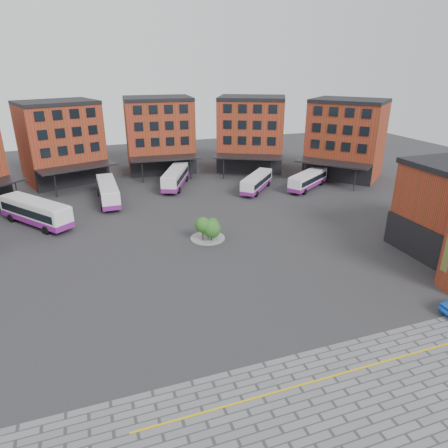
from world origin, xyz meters
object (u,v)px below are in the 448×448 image
object	(u,v)px
tree_island	(209,228)
bus_b	(35,212)
bus_d	(176,177)
bus_c	(108,192)
bus_f	(308,180)
bus_e	(257,182)

from	to	relation	value
tree_island	bus_b	bearing A→B (deg)	148.57
tree_island	bus_d	distance (m)	24.22
bus_c	bus_d	bearing A→B (deg)	21.25
bus_f	bus_c	bearing A→B (deg)	-130.43
bus_f	bus_b	bearing A→B (deg)	-120.38
tree_island	bus_c	bearing A→B (deg)	119.26
bus_b	bus_f	bearing A→B (deg)	-34.33
bus_b	bus_d	bearing A→B (deg)	-10.42
bus_d	bus_c	bearing A→B (deg)	-133.57
bus_d	bus_e	distance (m)	14.55
bus_c	bus_f	world-z (taller)	bus_c
tree_island	bus_e	world-z (taller)	tree_island
bus_b	bus_e	world-z (taller)	bus_b
bus_b	bus_c	bearing A→B (deg)	-4.67
bus_c	bus_d	distance (m)	13.00
tree_island	bus_b	size ratio (longest dim) A/B	0.38
bus_b	bus_e	bearing A→B (deg)	-30.30
bus_b	bus_c	size ratio (longest dim) A/B	0.99
bus_e	tree_island	bearing A→B (deg)	-86.55
bus_b	bus_e	size ratio (longest dim) A/B	1.27
tree_island	bus_f	size ratio (longest dim) A/B	0.43
bus_b	bus_c	xyz separation A→B (m)	(10.08, 6.55, -0.12)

